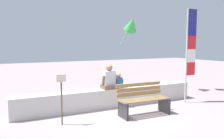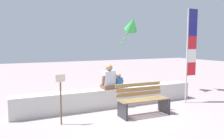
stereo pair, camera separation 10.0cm
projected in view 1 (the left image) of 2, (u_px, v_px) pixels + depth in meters
name	position (u px, v px, depth m)	size (l,w,h in m)	color
ground_plane	(124.00, 113.00, 6.89)	(40.00, 40.00, 0.00)	gray
seawall_ledge	(111.00, 97.00, 7.61)	(6.07, 0.51, 0.59)	beige
park_bench	(143.00, 100.00, 6.74)	(1.50, 0.65, 0.88)	#9B7251
person_adult	(109.00, 79.00, 7.47)	(0.51, 0.38, 0.78)	brown
person_child	(119.00, 82.00, 7.64)	(0.30, 0.22, 0.46)	tan
flag_banner	(190.00, 48.00, 8.02)	(0.43, 0.05, 3.16)	#B7B7BC
kite_green	(131.00, 24.00, 8.83)	(0.73, 0.77, 1.11)	green
sign_post	(62.00, 95.00, 5.83)	(0.24, 0.04, 1.26)	brown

